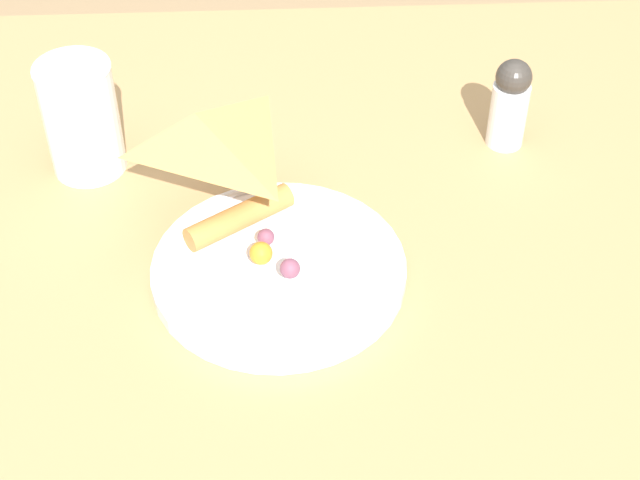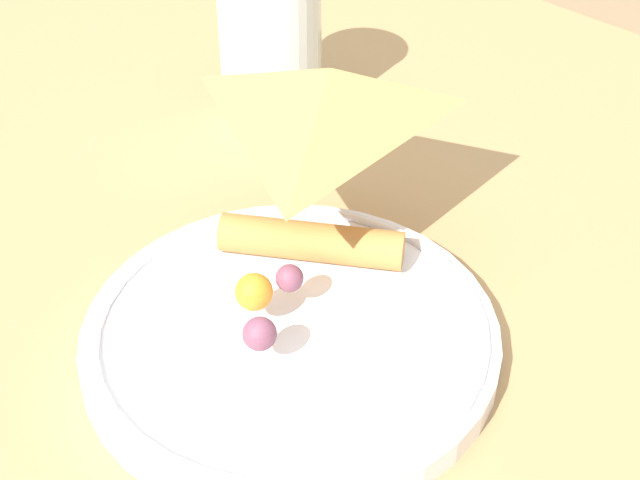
# 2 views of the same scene
# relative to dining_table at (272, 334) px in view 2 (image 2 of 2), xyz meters

# --- Properties ---
(dining_table) EXTENTS (1.16, 0.84, 0.71)m
(dining_table) POSITION_rel_dining_table_xyz_m (0.00, 0.00, 0.00)
(dining_table) COLOR #A87F51
(dining_table) RESTS_ON ground_plane
(plate_pizza) EXTENTS (0.24, 0.24, 0.05)m
(plate_pizza) POSITION_rel_dining_table_xyz_m (0.09, -0.07, 0.11)
(plate_pizza) COLOR white
(plate_pizza) RESTS_ON dining_table
(milk_glass) EXTENTS (0.08, 0.08, 0.12)m
(milk_glass) POSITION_rel_dining_table_xyz_m (-0.11, 0.11, 0.15)
(milk_glass) COLOR white
(milk_glass) RESTS_ON dining_table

